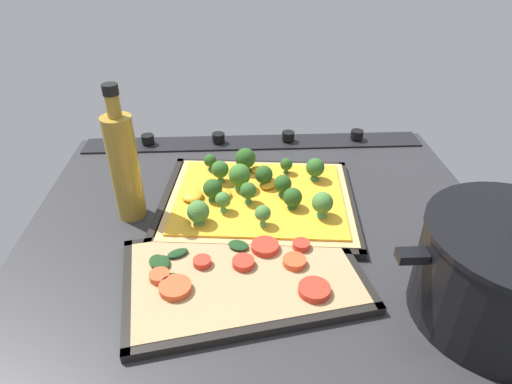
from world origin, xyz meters
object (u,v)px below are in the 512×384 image
Objects in this scene: baking_tray_back at (243,276)px; oil_bottle at (124,165)px; veggie_pizza_back at (242,272)px; baking_tray_front at (257,203)px; broccoli_pizza at (256,193)px; cooking_pot at (508,275)px.

oil_bottle is at bearing -41.77° from baking_tray_back.
baking_tray_front is at bearing -99.66° from veggie_pizza_back.
oil_bottle reaches higher than veggie_pizza_back.
broccoli_pizza is 19.24cm from baking_tray_back.
veggie_pizza_back is at bearing 138.05° from oil_bottle.
oil_bottle is at bearing 5.88° from broccoli_pizza.
baking_tray_front and baking_tray_back have the same top height.
veggie_pizza_back is at bearing 80.34° from baking_tray_front.
veggie_pizza_back is 1.17× the size of cooking_pot.
broccoli_pizza is at bearing -42.22° from cooking_pot.
baking_tray_front is 1.09× the size of veggie_pizza_back.
cooking_pot reaches higher than baking_tray_front.
cooking_pot reaches higher than broccoli_pizza.
baking_tray_front is at bearing -175.11° from oil_bottle.
oil_bottle is at bearing -41.95° from veggie_pizza_back.
broccoli_pizza reaches higher than baking_tray_back.
baking_tray_back is at bearing -13.94° from cooking_pot.
baking_tray_front is 1.08× the size of broccoli_pizza.
oil_bottle is (18.76, -16.76, 9.38)cm from baking_tray_back.
baking_tray_front is 40.29cm from cooking_pot.
oil_bottle is (18.58, -16.70, 8.64)cm from veggie_pizza_back.
broccoli_pizza is at bearing -174.12° from oil_bottle.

